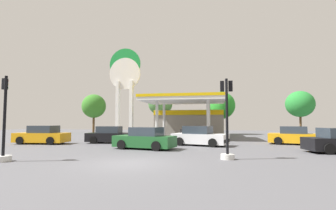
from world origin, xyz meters
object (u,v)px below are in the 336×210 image
at_px(car_3, 42,136).
at_px(car_5, 295,136).
at_px(car_1, 145,139).
at_px(tree_3, 300,104).
at_px(tree_2, 221,105).
at_px(traffic_signal_0, 227,128).
at_px(tree_1, 160,104).
at_px(tree_0, 94,106).
at_px(car_0, 199,137).
at_px(traffic_signal_1, 4,137).
at_px(car_2, 111,135).
at_px(station_pole_sign, 125,81).

xyz_separation_m(car_3, car_5, (21.88, 3.43, -0.02)).
distance_m(car_1, tree_3, 26.22).
height_order(tree_2, tree_3, tree_2).
relative_size(traffic_signal_0, tree_1, 0.65).
distance_m(car_3, tree_0, 21.00).
xyz_separation_m(car_0, traffic_signal_0, (1.90, -7.23, 0.90)).
height_order(traffic_signal_1, tree_2, tree_2).
bearing_deg(tree_0, traffic_signal_0, -51.00).
bearing_deg(tree_3, car_3, -146.65).
distance_m(car_5, tree_1, 22.68).
height_order(tree_0, tree_1, tree_0).
distance_m(traffic_signal_0, traffic_signal_1, 11.38).
bearing_deg(tree_1, traffic_signal_0, -70.11).
distance_m(car_0, car_1, 5.00).
relative_size(tree_2, tree_3, 1.06).
distance_m(car_2, tree_2, 20.71).
height_order(station_pole_sign, car_5, station_pole_sign).
height_order(car_1, tree_2, tree_2).
xyz_separation_m(car_2, tree_3, (21.12, 15.76, 3.69)).
bearing_deg(traffic_signal_1, station_pole_sign, 91.99).
distance_m(traffic_signal_0, tree_0, 33.70).
distance_m(traffic_signal_1, tree_2, 30.70).
relative_size(car_0, tree_3, 0.78).
height_order(car_3, traffic_signal_1, traffic_signal_1).
bearing_deg(car_2, car_3, -161.80).
bearing_deg(traffic_signal_0, tree_0, 129.00).
bearing_deg(traffic_signal_1, car_3, 117.63).
bearing_deg(tree_0, traffic_signal_1, -70.72).
relative_size(traffic_signal_0, tree_0, 0.64).
relative_size(car_3, tree_2, 0.70).
relative_size(car_1, traffic_signal_0, 1.09).
xyz_separation_m(car_1, tree_2, (5.97, 21.62, 3.73)).
xyz_separation_m(station_pole_sign, tree_1, (2.38, 9.93, -2.22)).
bearing_deg(car_5, station_pole_sign, 160.98).
xyz_separation_m(car_2, tree_2, (10.40, 17.51, 3.74)).
bearing_deg(tree_1, tree_0, 178.02).
relative_size(car_3, traffic_signal_0, 1.08).
height_order(car_2, traffic_signal_1, traffic_signal_1).
distance_m(car_1, traffic_signal_0, 6.91).
distance_m(car_2, tree_0, 21.54).
xyz_separation_m(car_2, car_5, (16.23, 1.58, 0.01)).
distance_m(car_5, tree_3, 15.45).
height_order(car_5, tree_0, tree_0).
bearing_deg(station_pole_sign, traffic_signal_1, -88.01).
bearing_deg(tree_3, car_1, -130.03).
bearing_deg(tree_0, tree_3, -4.09).
bearing_deg(traffic_signal_0, car_3, 158.59).
distance_m(car_1, traffic_signal_1, 8.62).
bearing_deg(car_3, tree_2, 50.35).
distance_m(car_3, tree_1, 20.94).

